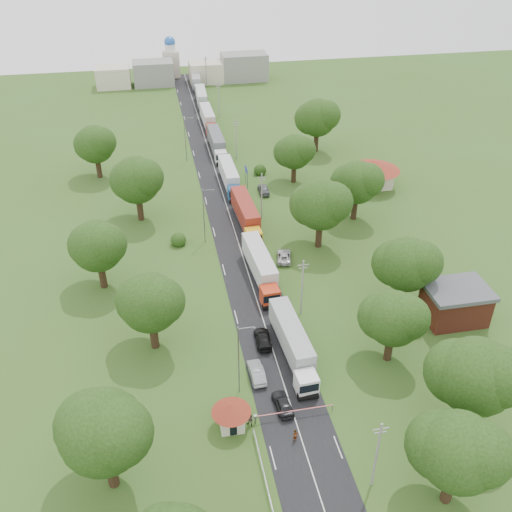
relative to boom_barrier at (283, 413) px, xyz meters
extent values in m
plane|color=#38521B|center=(1.36, 25.00, -0.89)|extent=(260.00, 260.00, 0.00)
cube|color=black|center=(1.36, 45.00, -0.89)|extent=(8.00, 200.00, 0.04)
cylinder|color=slate|center=(-3.14, 0.00, -0.34)|extent=(0.20, 0.20, 1.10)
cube|color=slate|center=(-3.14, 0.00, 0.16)|extent=(0.35, 0.35, 0.25)
cylinder|color=red|center=(1.36, 0.00, 0.11)|extent=(9.00, 0.12, 0.12)
cylinder|color=slate|center=(5.86, 0.00, -0.39)|extent=(0.10, 0.10, 1.00)
cube|color=beige|center=(-5.84, 0.00, 0.31)|extent=(2.60, 2.60, 2.40)
cone|color=maroon|center=(-5.84, 0.00, 2.01)|extent=(4.40, 4.40, 1.10)
cube|color=black|center=(-4.53, 0.00, 0.51)|extent=(0.02, 1.20, 0.90)
cube|color=black|center=(-5.84, -1.31, 0.11)|extent=(0.80, 0.02, 1.90)
cylinder|color=slate|center=(6.56, 58.80, 1.11)|extent=(0.12, 0.12, 4.00)
cylinder|color=slate|center=(6.56, 61.20, 1.11)|extent=(0.12, 0.12, 4.00)
cube|color=#152096|center=(6.56, 60.00, 2.71)|extent=(0.06, 3.00, 1.00)
cube|color=silver|center=(6.56, 60.00, 2.71)|extent=(0.07, 3.10, 0.06)
cylinder|color=gray|center=(6.86, -10.00, 3.61)|extent=(0.24, 0.24, 9.00)
cube|color=gray|center=(6.86, -10.00, 7.41)|extent=(1.60, 0.10, 0.10)
cube|color=gray|center=(6.86, -10.00, 6.91)|extent=(1.20, 0.10, 0.10)
cylinder|color=gray|center=(6.86, 18.00, 3.61)|extent=(0.24, 0.24, 9.00)
cube|color=gray|center=(6.86, 18.00, 7.41)|extent=(1.60, 0.10, 0.10)
cube|color=gray|center=(6.86, 18.00, 6.91)|extent=(1.20, 0.10, 0.10)
cylinder|color=gray|center=(6.86, 46.00, 3.61)|extent=(0.24, 0.24, 9.00)
cube|color=gray|center=(6.86, 46.00, 7.41)|extent=(1.60, 0.10, 0.10)
cube|color=gray|center=(6.86, 46.00, 6.91)|extent=(1.20, 0.10, 0.10)
cylinder|color=gray|center=(6.86, 74.00, 3.61)|extent=(0.24, 0.24, 9.00)
cube|color=gray|center=(6.86, 74.00, 7.41)|extent=(1.60, 0.10, 0.10)
cube|color=gray|center=(6.86, 74.00, 6.91)|extent=(1.20, 0.10, 0.10)
cylinder|color=gray|center=(6.86, 102.00, 3.61)|extent=(0.24, 0.24, 9.00)
cube|color=gray|center=(6.86, 102.00, 7.41)|extent=(1.60, 0.10, 0.10)
cube|color=gray|center=(6.86, 102.00, 6.91)|extent=(1.20, 0.10, 0.10)
cylinder|color=gray|center=(6.86, 130.00, 3.61)|extent=(0.24, 0.24, 9.00)
cube|color=gray|center=(6.86, 130.00, 7.41)|extent=(1.60, 0.10, 0.10)
cube|color=gray|center=(6.86, 130.00, 6.91)|extent=(1.20, 0.10, 0.10)
cylinder|color=slate|center=(-4.14, 5.00, 4.11)|extent=(0.16, 0.16, 10.00)
cube|color=slate|center=(-3.24, 5.00, 8.81)|extent=(1.80, 0.10, 0.10)
cube|color=slate|center=(-2.44, 5.00, 8.66)|extent=(0.50, 0.22, 0.15)
cylinder|color=slate|center=(-4.14, 40.00, 4.11)|extent=(0.16, 0.16, 10.00)
cube|color=slate|center=(-3.24, 40.00, 8.81)|extent=(1.80, 0.10, 0.10)
cube|color=slate|center=(-2.44, 40.00, 8.66)|extent=(0.50, 0.22, 0.15)
cylinder|color=slate|center=(-4.14, 75.00, 4.11)|extent=(0.16, 0.16, 10.00)
cube|color=slate|center=(-3.24, 75.00, 8.81)|extent=(1.80, 0.10, 0.10)
cube|color=slate|center=(-2.44, 75.00, 8.66)|extent=(0.50, 0.22, 0.15)
cylinder|color=#382616|center=(13.36, -13.00, 1.21)|extent=(1.08, 1.08, 4.20)
sphere|color=#1C310D|center=(13.36, -13.00, 6.33)|extent=(7.70, 7.70, 7.70)
sphere|color=#1C310D|center=(14.73, -14.10, 7.16)|extent=(6.05, 6.05, 6.05)
sphere|color=#1C310D|center=(12.26, -11.62, 5.78)|extent=(6.60, 6.60, 6.60)
cylinder|color=#382616|center=(19.36, -5.00, 1.38)|extent=(1.12, 1.12, 4.55)
sphere|color=#1C310D|center=(19.36, -5.00, 6.96)|extent=(8.40, 8.40, 8.40)
sphere|color=#1C310D|center=(20.86, -6.20, 7.86)|extent=(6.60, 6.60, 6.60)
sphere|color=#1C310D|center=(18.16, -3.50, 6.36)|extent=(7.20, 7.20, 7.20)
cylinder|color=#382616|center=(15.36, 7.00, 1.03)|extent=(1.04, 1.04, 3.85)
sphere|color=#1C310D|center=(15.36, 7.00, 5.71)|extent=(7.00, 7.00, 7.00)
sphere|color=#1C310D|center=(16.61, 6.00, 6.46)|extent=(5.50, 5.50, 5.50)
sphere|color=#1C310D|center=(14.36, 8.25, 5.21)|extent=(6.00, 6.00, 6.00)
cylinder|color=#382616|center=(21.36, 17.00, 1.21)|extent=(1.08, 1.08, 4.20)
sphere|color=#1C310D|center=(21.36, 17.00, 6.33)|extent=(7.70, 7.70, 7.70)
sphere|color=#1C310D|center=(22.73, 15.90, 7.16)|extent=(6.05, 6.05, 6.05)
sphere|color=#1C310D|center=(20.26, 18.38, 5.78)|extent=(6.60, 6.60, 6.60)
cylinder|color=#382616|center=(14.36, 35.00, 1.38)|extent=(1.12, 1.12, 4.55)
sphere|color=#1C310D|center=(14.36, 35.00, 6.96)|extent=(8.40, 8.40, 8.40)
sphere|color=#1C310D|center=(15.86, 33.80, 7.86)|extent=(6.60, 6.60, 6.60)
sphere|color=#1C310D|center=(13.16, 36.50, 6.36)|extent=(7.20, 7.20, 7.20)
cylinder|color=#382616|center=(23.36, 43.00, 1.21)|extent=(1.08, 1.08, 4.20)
sphere|color=#1C310D|center=(23.36, 43.00, 6.33)|extent=(7.70, 7.70, 7.70)
sphere|color=#1C310D|center=(24.73, 41.90, 7.16)|extent=(6.05, 6.05, 6.05)
sphere|color=#1C310D|center=(22.26, 44.38, 5.78)|extent=(6.60, 6.60, 6.60)
cylinder|color=#382616|center=(16.36, 60.00, 1.03)|extent=(1.04, 1.04, 3.85)
sphere|color=#1C310D|center=(16.36, 60.00, 5.71)|extent=(7.00, 7.00, 7.00)
sphere|color=#1C310D|center=(17.61, 59.00, 6.46)|extent=(5.50, 5.50, 5.50)
sphere|color=#1C310D|center=(15.36, 61.25, 5.21)|extent=(6.00, 6.00, 6.00)
cylinder|color=#382616|center=(25.36, 75.00, 1.38)|extent=(1.12, 1.12, 4.55)
sphere|color=#1C310D|center=(25.36, 75.00, 6.96)|extent=(8.40, 8.40, 8.40)
sphere|color=#1C310D|center=(26.86, 73.80, 7.86)|extent=(6.60, 6.60, 6.60)
sphere|color=#1C310D|center=(24.16, 76.50, 6.36)|extent=(7.20, 7.20, 7.20)
cylinder|color=#382616|center=(-18.64, -5.00, 1.38)|extent=(1.12, 1.12, 4.55)
sphere|color=#1C310D|center=(-18.64, -5.00, 6.96)|extent=(8.40, 8.40, 8.40)
sphere|color=#1C310D|center=(-17.14, -6.20, 7.86)|extent=(6.60, 6.60, 6.60)
sphere|color=#1C310D|center=(-19.84, -3.50, 6.36)|extent=(7.20, 7.20, 7.20)
cylinder|color=#382616|center=(-13.64, 15.00, 1.21)|extent=(1.08, 1.08, 4.20)
sphere|color=#1C310D|center=(-13.64, 15.00, 6.33)|extent=(7.70, 7.70, 7.70)
sphere|color=#1C310D|center=(-12.27, 13.90, 7.16)|extent=(6.05, 6.05, 6.05)
sphere|color=#1C310D|center=(-14.74, 16.38, 5.78)|extent=(6.60, 6.60, 6.60)
cylinder|color=#382616|center=(-20.64, 30.00, 1.21)|extent=(1.08, 1.08, 4.20)
sphere|color=#1C310D|center=(-20.64, 30.00, 6.33)|extent=(7.70, 7.70, 7.70)
sphere|color=#1C310D|center=(-19.27, 28.90, 7.16)|extent=(6.05, 6.05, 6.05)
sphere|color=#1C310D|center=(-21.74, 31.38, 5.78)|extent=(6.60, 6.60, 6.60)
cylinder|color=#382616|center=(-14.64, 50.00, 1.38)|extent=(1.12, 1.12, 4.55)
sphere|color=#1C310D|center=(-14.64, 50.00, 6.96)|extent=(8.40, 8.40, 8.40)
sphere|color=#1C310D|center=(-13.14, 48.80, 7.86)|extent=(6.60, 6.60, 6.60)
sphere|color=#1C310D|center=(-15.84, 51.50, 6.36)|extent=(7.20, 7.20, 7.20)
cylinder|color=#382616|center=(-22.64, 70.00, 1.21)|extent=(1.08, 1.08, 4.20)
sphere|color=#1C310D|center=(-22.64, 70.00, 6.33)|extent=(7.70, 7.70, 7.70)
sphere|color=#1C310D|center=(-21.27, 68.90, 7.16)|extent=(6.05, 6.05, 6.05)
sphere|color=#1C310D|center=(-23.74, 71.38, 5.78)|extent=(6.60, 6.60, 6.60)
cube|color=maroon|center=(27.36, 13.00, 1.41)|extent=(8.00, 6.00, 4.60)
cube|color=#47494F|center=(27.36, 13.00, 4.01)|extent=(8.60, 6.60, 0.60)
cube|color=beige|center=(31.36, 55.00, 1.11)|extent=(7.00, 5.00, 4.00)
cone|color=maroon|center=(31.36, 55.00, 4.01)|extent=(10.08, 10.08, 1.80)
cube|color=gray|center=(-8.64, 135.00, 2.61)|extent=(12.00, 8.00, 7.00)
cube|color=beige|center=(7.36, 135.00, 2.11)|extent=(10.00, 8.00, 6.00)
cube|color=gray|center=(19.36, 135.00, 3.11)|extent=(14.00, 8.00, 8.00)
cube|color=beige|center=(-20.64, 135.00, 2.11)|extent=(10.00, 8.00, 6.00)
cube|color=beige|center=(-2.64, 143.00, 3.11)|extent=(5.00, 5.00, 8.00)
cylinder|color=silver|center=(-2.64, 143.00, 8.11)|extent=(3.20, 3.20, 2.00)
sphere|color=#2659B2|center=(-2.64, 143.00, 9.71)|extent=(3.40, 3.40, 3.40)
cube|color=silver|center=(3.60, 3.29, 0.71)|extent=(2.62, 2.62, 2.59)
cube|color=black|center=(3.60, 2.04, 1.08)|extent=(2.38, 0.16, 1.14)
cube|color=slate|center=(3.60, 2.10, -0.32)|extent=(2.29, 0.38, 0.36)
cube|color=slate|center=(3.60, 10.53, -0.11)|extent=(3.06, 12.02, 0.31)
cube|color=#9E9EA2|center=(3.60, 10.85, 1.75)|extent=(3.28, 12.34, 3.11)
cylinder|color=black|center=(3.60, 2.36, -0.37)|extent=(2.43, 1.04, 1.04)
cylinder|color=black|center=(3.60, 4.22, -0.37)|extent=(2.43, 1.04, 1.04)
cylinder|color=black|center=(3.60, 14.16, -0.37)|extent=(2.43, 1.04, 1.04)
cylinder|color=black|center=(3.60, 15.71, -0.37)|extent=(2.43, 1.04, 1.04)
cube|color=red|center=(2.98, 20.83, 0.74)|extent=(2.67, 2.67, 2.64)
cube|color=black|center=(2.98, 19.55, 1.11)|extent=(2.42, 0.16, 1.16)
cube|color=slate|center=(2.98, 19.62, -0.31)|extent=(2.33, 0.39, 0.37)
cube|color=slate|center=(2.98, 28.21, -0.10)|extent=(3.13, 12.25, 0.32)
cube|color=silver|center=(2.98, 28.53, 1.80)|extent=(3.36, 12.58, 3.16)
cylinder|color=black|center=(2.98, 19.88, -0.36)|extent=(2.48, 1.05, 1.05)
cylinder|color=black|center=(2.98, 21.78, -0.36)|extent=(2.48, 1.05, 1.05)
cylinder|color=black|center=(2.98, 31.90, -0.36)|extent=(2.48, 1.05, 1.05)
cylinder|color=black|center=(2.98, 33.48, -0.36)|extent=(2.48, 1.05, 1.05)
cube|color=gold|center=(3.69, 37.24, 0.78)|extent=(2.70, 2.70, 2.70)
cube|color=black|center=(3.69, 35.94, 1.16)|extent=(2.48, 0.12, 1.19)
cube|color=slate|center=(3.69, 36.00, -0.30)|extent=(2.38, 0.35, 0.38)
cube|color=slate|center=(3.69, 44.80, -0.08)|extent=(3.00, 12.51, 0.32)
cube|color=maroon|center=(3.69, 45.13, 1.86)|extent=(3.23, 12.84, 3.24)
cylinder|color=black|center=(3.69, 36.27, -0.35)|extent=(2.54, 1.08, 1.08)
cylinder|color=black|center=(3.69, 38.22, -0.35)|extent=(2.54, 1.08, 1.08)
cylinder|color=black|center=(3.69, 48.58, -0.35)|extent=(2.54, 1.08, 1.08)
cylinder|color=black|center=(3.69, 50.20, -0.35)|extent=(2.54, 1.08, 1.08)
cube|color=navy|center=(3.22, 54.19, 0.67)|extent=(2.44, 2.44, 2.51)
cube|color=black|center=(3.22, 52.97, 1.02)|extent=(2.31, 0.05, 1.10)
cube|color=slate|center=(3.22, 53.03, -0.34)|extent=(2.21, 0.28, 0.35)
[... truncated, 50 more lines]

